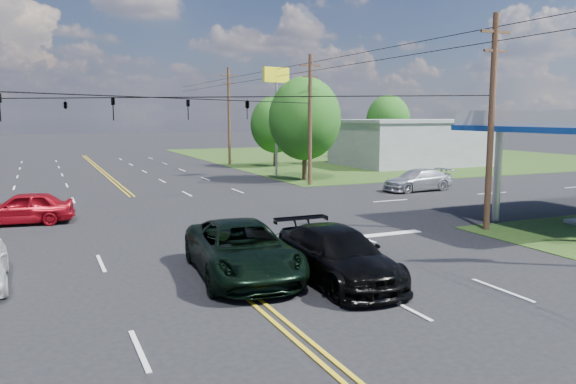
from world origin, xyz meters
name	(u,v)px	position (x,y,z in m)	size (l,w,h in m)	color
ground	(157,218)	(0.00, 12.00, 0.00)	(280.00, 280.00, 0.00)	black
grass_ne	(385,156)	(35.00, 44.00, 0.00)	(46.00, 48.00, 0.03)	#263D13
stop_bar	(318,242)	(5.00, 4.00, 0.00)	(10.00, 0.50, 0.02)	silver
retail_ne	(410,144)	(30.00, 32.00, 2.20)	(14.00, 10.00, 4.40)	gray
pole_se	(491,120)	(13.00, 3.00, 4.92)	(1.60, 0.28, 9.50)	#482B1E
pole_ne	(310,118)	(13.00, 21.00, 4.92)	(1.60, 0.28, 9.50)	#482B1E
pole_right_far	(229,115)	(13.00, 40.00, 5.17)	(1.60, 0.28, 10.00)	#482B1E
span_wire_signals	(153,97)	(0.00, 12.00, 6.00)	(26.00, 18.00, 1.13)	black
power_lines	(160,38)	(0.00, 10.00, 8.60)	(26.04, 100.00, 0.64)	black
tree_right_a	(305,119)	(14.00, 24.00, 4.87)	(5.70, 5.70, 8.18)	#482B1E
tree_right_b	(275,124)	(16.50, 36.00, 4.22)	(4.94, 4.94, 7.09)	#482B1E
tree_far_r	(388,120)	(34.00, 42.00, 4.54)	(5.32, 5.32, 7.63)	#482B1E
pickup_dkgreen	(242,250)	(0.50, 0.54, 0.87)	(2.90, 6.28, 1.75)	black
suv_black	(337,255)	(3.00, -1.20, 0.83)	(2.33, 5.74, 1.67)	black
sedan_red	(23,208)	(-6.08, 13.00, 0.77)	(1.83, 4.55, 1.55)	#9F0B16
sedan_far	(418,180)	(18.33, 15.14, 0.74)	(2.08, 5.12, 1.48)	#BABBC0
polesign_ne	(276,90)	(13.00, 27.35, 7.18)	(2.48, 0.78, 9.05)	#A5A5AA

